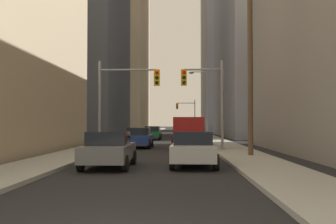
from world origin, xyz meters
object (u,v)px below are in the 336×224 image
(sedan_grey, at_px, (109,149))
(traffic_signal_near_right, at_px, (205,91))
(sedan_silver, at_px, (193,149))
(sedan_green, at_px, (153,133))
(traffic_signal_far_right, at_px, (187,111))
(cargo_van_red, at_px, (187,131))
(sedan_blue, at_px, (139,138))
(traffic_signal_near_left, at_px, (126,90))
(sedan_beige, at_px, (184,132))

(sedan_grey, distance_m, traffic_signal_near_right, 10.73)
(sedan_silver, xyz_separation_m, sedan_green, (-3.56, 26.56, 0.00))
(traffic_signal_near_right, distance_m, traffic_signal_far_right, 42.20)
(cargo_van_red, bearing_deg, sedan_grey, -107.76)
(cargo_van_red, relative_size, traffic_signal_near_right, 0.87)
(sedan_grey, bearing_deg, cargo_van_red, 72.24)
(sedan_grey, relative_size, sedan_green, 0.99)
(sedan_silver, xyz_separation_m, sedan_blue, (-3.60, 12.35, 0.00))
(sedan_green, bearing_deg, sedan_grey, -89.95)
(cargo_van_red, distance_m, sedan_grey, 11.57)
(sedan_silver, xyz_separation_m, traffic_signal_near_right, (1.09, 8.63, 3.22))
(sedan_grey, distance_m, traffic_signal_near_left, 9.71)
(sedan_grey, relative_size, sedan_beige, 0.99)
(sedan_silver, bearing_deg, sedan_green, 97.63)
(traffic_signal_near_left, bearing_deg, traffic_signal_near_right, -0.01)
(sedan_beige, distance_m, traffic_signal_far_right, 17.81)
(traffic_signal_near_left, xyz_separation_m, traffic_signal_near_right, (5.20, -0.00, -0.06))
(traffic_signal_near_right, bearing_deg, sedan_blue, 141.69)
(sedan_blue, bearing_deg, sedan_green, 89.81)
(traffic_signal_far_right, bearing_deg, sedan_silver, -90.91)
(traffic_signal_near_right, bearing_deg, sedan_green, 104.55)
(traffic_signal_near_left, relative_size, traffic_signal_far_right, 1.00)
(sedan_beige, bearing_deg, cargo_van_red, -90.13)
(sedan_green, xyz_separation_m, traffic_signal_near_left, (-0.54, -17.93, 3.29))
(sedan_grey, relative_size, traffic_signal_near_left, 0.70)
(cargo_van_red, bearing_deg, traffic_signal_near_left, -155.26)
(cargo_van_red, height_order, sedan_blue, cargo_van_red)
(sedan_grey, bearing_deg, sedan_beige, 83.96)
(sedan_silver, relative_size, traffic_signal_near_right, 0.71)
(sedan_grey, height_order, sedan_silver, same)
(sedan_grey, distance_m, sedan_blue, 12.84)
(cargo_van_red, height_order, sedan_grey, cargo_van_red)
(cargo_van_red, xyz_separation_m, traffic_signal_near_left, (-4.09, -1.89, 2.77))
(sedan_beige, bearing_deg, sedan_blue, -99.87)
(sedan_green, distance_m, sedan_beige, 7.68)
(traffic_signal_near_right, bearing_deg, traffic_signal_near_left, 179.99)
(traffic_signal_far_right, bearing_deg, sedan_blue, -96.54)
(sedan_silver, distance_m, sedan_beige, 33.34)
(cargo_van_red, distance_m, traffic_signal_near_left, 5.29)
(sedan_grey, bearing_deg, sedan_green, 90.05)
(sedan_beige, bearing_deg, sedan_grey, -96.04)
(traffic_signal_near_left, bearing_deg, traffic_signal_far_right, 83.36)
(cargo_van_red, xyz_separation_m, sedan_beige, (0.05, 22.82, -0.52))
(sedan_blue, xyz_separation_m, sedan_green, (0.05, 14.21, 0.00))
(sedan_silver, bearing_deg, sedan_blue, 106.28)
(sedan_blue, bearing_deg, sedan_grey, -89.69)
(cargo_van_red, xyz_separation_m, sedan_grey, (-3.53, -11.01, -0.52))
(sedan_green, bearing_deg, sedan_beige, 61.99)
(sedan_silver, distance_m, sedan_green, 26.80)
(sedan_grey, relative_size, traffic_signal_far_right, 0.70)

